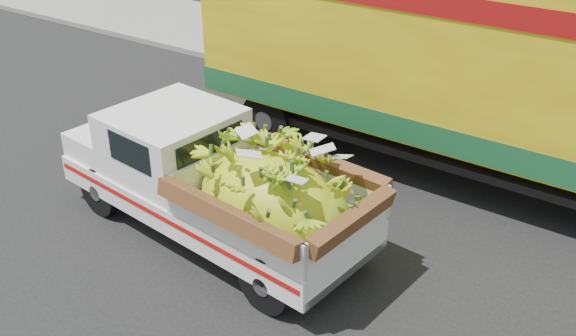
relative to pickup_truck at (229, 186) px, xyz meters
The scene contains 5 objects.
ground 1.40m from the pickup_truck, 44.14° to the right, with size 100.00×100.00×0.00m, color black.
curb 6.55m from the pickup_truck, 83.71° to the left, with size 60.00×0.25×0.15m, color gray.
sidewalk 8.63m from the pickup_truck, 85.25° to the left, with size 60.00×4.00×0.14m, color gray.
pickup_truck is the anchor object (origin of this frame).
semi_trailer 5.14m from the pickup_truck, 52.89° to the left, with size 12.01×2.71×3.80m.
Camera 1 is at (4.65, -5.60, 5.75)m, focal length 40.00 mm.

